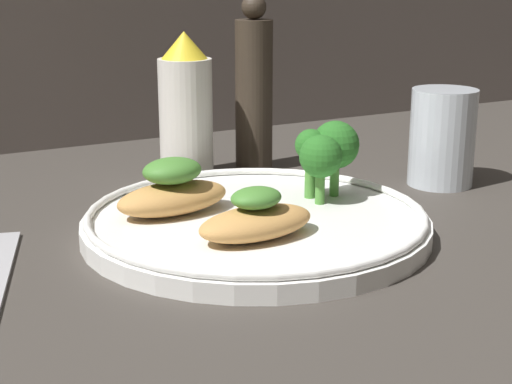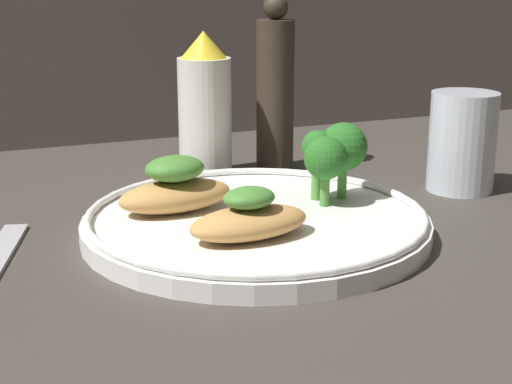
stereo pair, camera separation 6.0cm
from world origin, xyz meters
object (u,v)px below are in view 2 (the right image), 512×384
(plate, at_px, (256,222))
(pepper_grinder, at_px, (275,91))
(sauce_bottle, at_px, (205,108))
(broccoli_bunch, at_px, (333,152))
(drinking_glass, at_px, (462,142))

(plate, bearing_deg, pepper_grinder, 62.53)
(sauce_bottle, bearing_deg, plate, -96.27)
(broccoli_bunch, height_order, sauce_bottle, sauce_bottle)
(plate, xyz_separation_m, broccoli_bunch, (0.07, 0.02, 0.05))
(drinking_glass, bearing_deg, sauce_bottle, 146.07)
(plate, height_order, sauce_bottle, sauce_bottle)
(sauce_bottle, height_order, drinking_glass, sauce_bottle)
(broccoli_bunch, distance_m, pepper_grinder, 0.17)
(broccoli_bunch, xyz_separation_m, drinking_glass, (0.15, 0.03, -0.01))
(drinking_glass, bearing_deg, broccoli_bunch, -169.15)
(pepper_grinder, bearing_deg, broccoli_bunch, -96.88)
(sauce_bottle, bearing_deg, pepper_grinder, 0.00)
(plate, xyz_separation_m, sauce_bottle, (0.02, 0.18, 0.06))
(sauce_bottle, relative_size, drinking_glass, 1.55)
(broccoli_bunch, height_order, pepper_grinder, pepper_grinder)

